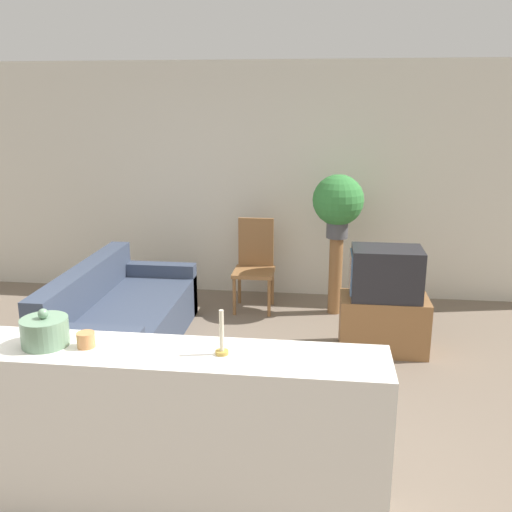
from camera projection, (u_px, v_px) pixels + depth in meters
The scene contains 12 objects.
ground_plane at pixel (150, 456), 3.75m from camera, with size 14.00×14.00×0.00m, color #756656.
wall_back at pixel (232, 181), 6.68m from camera, with size 9.00×0.06×2.70m.
couch at pixel (120, 320), 5.35m from camera, with size 0.94×1.97×0.78m.
tv_stand at pixel (383, 324), 5.28m from camera, with size 0.80×0.45×0.52m.
television at pixel (386, 273), 5.16m from camera, with size 0.64×0.43×0.46m.
wooden_chair at pixel (255, 261), 6.33m from camera, with size 0.44×0.44×1.00m.
plant_stand at pixel (335, 276), 6.19m from camera, with size 0.15×0.15×0.85m.
potted_plant at pixel (338, 202), 5.97m from camera, with size 0.54×0.54×0.67m.
foreground_counter at pixel (119, 430), 3.16m from camera, with size 2.93×0.44×0.99m.
decorative_bowl at pixel (45, 331), 3.06m from camera, with size 0.25×0.25×0.21m.
candle_jar at pixel (86, 340), 3.04m from camera, with size 0.10×0.10×0.08m.
candlestick at pixel (222, 340), 2.94m from camera, with size 0.07×0.07×0.24m.
Camera 1 is at (1.09, -3.16, 2.26)m, focal length 40.00 mm.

